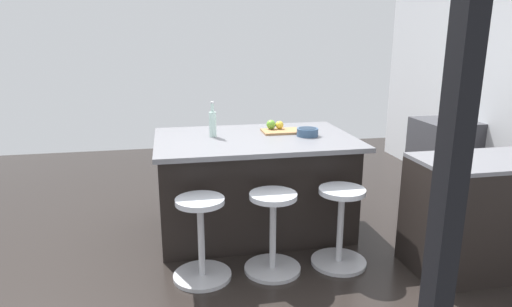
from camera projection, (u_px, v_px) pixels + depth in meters
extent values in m
plane|color=black|center=(243.00, 243.00, 3.93)|extent=(7.29, 7.29, 0.00)
cube|color=black|center=(450.00, 181.00, 0.96)|extent=(0.05, 0.06, 2.37)
cube|color=#38383D|center=(443.00, 157.00, 5.06)|extent=(0.60, 0.60, 0.86)
cube|color=black|center=(459.00, 169.00, 4.78)|extent=(0.44, 0.01, 0.32)
cube|color=black|center=(254.00, 186.00, 4.08)|extent=(1.68, 0.96, 0.87)
cube|color=slate|center=(255.00, 139.00, 3.91)|extent=(1.74, 1.16, 0.04)
cylinder|color=#B7B7BC|center=(338.00, 262.00, 3.57)|extent=(0.44, 0.44, 0.03)
cylinder|color=#B7B7BC|center=(340.00, 228.00, 3.49)|extent=(0.05, 0.05, 0.58)
cylinder|color=silver|center=(342.00, 191.00, 3.41)|extent=(0.36, 0.36, 0.04)
cylinder|color=#B7B7BC|center=(272.00, 268.00, 3.47)|extent=(0.44, 0.44, 0.03)
cylinder|color=#B7B7BC|center=(273.00, 234.00, 3.39)|extent=(0.05, 0.05, 0.58)
cylinder|color=silver|center=(273.00, 196.00, 3.31)|extent=(0.36, 0.36, 0.04)
cylinder|color=#B7B7BC|center=(202.00, 276.00, 3.36)|extent=(0.44, 0.44, 0.03)
cylinder|color=#B7B7BC|center=(201.00, 240.00, 3.29)|extent=(0.05, 0.05, 0.58)
cylinder|color=silver|center=(200.00, 201.00, 3.21)|extent=(0.36, 0.36, 0.04)
cube|color=olive|center=(282.00, 131.00, 4.10)|extent=(0.36, 0.24, 0.02)
sphere|color=#609E2D|center=(271.00, 125.00, 4.14)|extent=(0.09, 0.09, 0.09)
sphere|color=gold|center=(280.00, 125.00, 4.14)|extent=(0.08, 0.08, 0.08)
cylinder|color=silver|center=(213.00, 125.00, 3.90)|extent=(0.06, 0.06, 0.22)
cylinder|color=silver|center=(212.00, 108.00, 3.86)|extent=(0.03, 0.03, 0.08)
cylinder|color=#B7B7BC|center=(212.00, 102.00, 3.85)|extent=(0.03, 0.03, 0.02)
cylinder|color=#334C6B|center=(307.00, 132.00, 3.94)|extent=(0.19, 0.19, 0.07)
cylinder|color=#192635|center=(307.00, 130.00, 3.94)|extent=(0.16, 0.16, 0.04)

